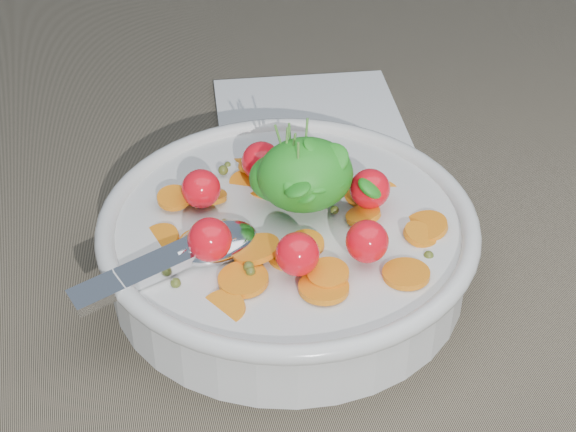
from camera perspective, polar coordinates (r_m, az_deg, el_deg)
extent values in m
plane|color=#786C56|center=(0.63, 2.22, -5.05)|extent=(6.00, 6.00, 0.00)
cylinder|color=silver|center=(0.63, 0.00, -2.14)|extent=(0.25, 0.25, 0.05)
torus|color=silver|center=(0.61, 0.00, -0.39)|extent=(0.27, 0.27, 0.01)
cylinder|color=silver|center=(0.64, 0.00, -3.61)|extent=(0.13, 0.13, 0.01)
cylinder|color=brown|center=(0.63, 0.00, -2.14)|extent=(0.23, 0.23, 0.04)
cylinder|color=orange|center=(0.64, -0.39, 1.79)|extent=(0.03, 0.03, 0.01)
cylinder|color=orange|center=(0.63, -7.40, 1.17)|extent=(0.03, 0.03, 0.01)
cylinder|color=orange|center=(0.66, 1.65, 3.33)|extent=(0.04, 0.04, 0.01)
cylinder|color=orange|center=(0.65, -2.78, 2.15)|extent=(0.02, 0.02, 0.01)
cylinder|color=orange|center=(0.64, -1.43, 1.69)|extent=(0.04, 0.04, 0.01)
cylinder|color=orange|center=(0.65, 6.08, 1.35)|extent=(0.04, 0.04, 0.01)
cylinder|color=orange|center=(0.68, -2.29, 3.81)|extent=(0.04, 0.04, 0.01)
cylinder|color=orange|center=(0.61, 8.85, -0.71)|extent=(0.04, 0.04, 0.01)
cylinder|color=orange|center=(0.60, 8.56, -1.22)|extent=(0.03, 0.03, 0.01)
cylinder|color=orange|center=(0.58, 0.15, -2.74)|extent=(0.04, 0.04, 0.01)
cylinder|color=orange|center=(0.60, -8.36, -1.54)|extent=(0.03, 0.03, 0.01)
cylinder|color=orange|center=(0.65, -2.21, 3.20)|extent=(0.03, 0.03, 0.01)
cylinder|color=orange|center=(0.58, -2.07, -2.15)|extent=(0.04, 0.04, 0.01)
cylinder|color=orange|center=(0.61, 4.89, 0.06)|extent=(0.03, 0.03, 0.01)
cylinder|color=orange|center=(0.56, 2.33, -4.65)|extent=(0.05, 0.05, 0.01)
cylinder|color=orange|center=(0.60, -5.94, -1.90)|extent=(0.03, 0.03, 0.01)
cylinder|color=orange|center=(0.55, -4.30, -6.13)|extent=(0.03, 0.03, 0.02)
cylinder|color=orange|center=(0.59, 1.14, -1.87)|extent=(0.04, 0.04, 0.01)
cylinder|color=orange|center=(0.56, -2.91, -4.11)|extent=(0.04, 0.04, 0.01)
cylinder|color=orange|center=(0.63, -5.39, 1.34)|extent=(0.04, 0.03, 0.02)
cylinder|color=orange|center=(0.57, 7.64, -3.73)|extent=(0.04, 0.04, 0.01)
cylinder|color=orange|center=(0.67, -2.45, 2.89)|extent=(0.04, 0.04, 0.01)
cylinder|color=orange|center=(0.64, 4.95, 1.41)|extent=(0.04, 0.04, 0.01)
cylinder|color=orange|center=(0.56, 2.61, -3.74)|extent=(0.04, 0.04, 0.01)
sphere|color=#4B561C|center=(0.61, 3.03, 0.40)|extent=(0.01, 0.01, 0.01)
sphere|color=#4B561C|center=(0.65, -4.21, 2.97)|extent=(0.01, 0.01, 0.01)
sphere|color=#4B561C|center=(0.57, 8.01, -3.99)|extent=(0.01, 0.01, 0.01)
sphere|color=#4B561C|center=(0.58, 0.05, -2.41)|extent=(0.01, 0.01, 0.01)
sphere|color=#4B561C|center=(0.61, -4.12, -0.40)|extent=(0.01, 0.01, 0.01)
sphere|color=#4B561C|center=(0.56, -7.28, -4.32)|extent=(0.01, 0.01, 0.01)
sphere|color=#4B561C|center=(0.56, -2.55, -3.31)|extent=(0.01, 0.01, 0.01)
sphere|color=#4B561C|center=(0.59, 9.08, -2.57)|extent=(0.01, 0.01, 0.01)
sphere|color=#4B561C|center=(0.56, -2.44, -3.59)|extent=(0.01, 0.01, 0.01)
sphere|color=#4B561C|center=(0.64, -2.22, 2.26)|extent=(0.00, 0.00, 0.00)
sphere|color=#4B561C|center=(0.65, 1.08, 2.45)|extent=(0.01, 0.01, 0.01)
sphere|color=#4B561C|center=(0.67, -3.92, 3.33)|extent=(0.00, 0.00, 0.00)
sphere|color=red|center=(0.61, 5.32, 1.76)|extent=(0.03, 0.03, 0.03)
sphere|color=red|center=(0.64, 1.58, 3.83)|extent=(0.03, 0.03, 0.03)
sphere|color=red|center=(0.64, -1.74, 3.56)|extent=(0.03, 0.03, 0.03)
sphere|color=red|center=(0.62, -5.65, 1.77)|extent=(0.03, 0.03, 0.03)
sphere|color=red|center=(0.57, -5.08, -1.54)|extent=(0.03, 0.03, 0.03)
sphere|color=red|center=(0.56, 0.61, -2.48)|extent=(0.03, 0.03, 0.03)
sphere|color=red|center=(0.57, 5.13, -1.65)|extent=(0.03, 0.03, 0.03)
ellipsoid|color=green|center=(0.60, 1.12, 2.69)|extent=(0.07, 0.06, 0.05)
ellipsoid|color=green|center=(0.61, -0.74, 2.47)|extent=(0.04, 0.04, 0.03)
ellipsoid|color=green|center=(0.59, 1.92, 1.79)|extent=(0.02, 0.02, 0.02)
ellipsoid|color=green|center=(0.57, 0.65, 1.71)|extent=(0.02, 0.02, 0.02)
ellipsoid|color=green|center=(0.59, -0.60, 2.82)|extent=(0.03, 0.03, 0.02)
ellipsoid|color=green|center=(0.59, 1.50, 2.82)|extent=(0.03, 0.03, 0.03)
ellipsoid|color=green|center=(0.58, 1.07, 1.56)|extent=(0.03, 0.03, 0.02)
ellipsoid|color=green|center=(0.59, 0.87, 1.54)|extent=(0.02, 0.02, 0.02)
ellipsoid|color=green|center=(0.59, 1.28, 3.81)|extent=(0.03, 0.03, 0.01)
ellipsoid|color=green|center=(0.59, 0.76, 2.89)|extent=(0.02, 0.02, 0.02)
ellipsoid|color=green|center=(0.59, 1.99, 2.90)|extent=(0.03, 0.02, 0.02)
ellipsoid|color=green|center=(0.60, 1.24, 4.68)|extent=(0.03, 0.03, 0.02)
ellipsoid|color=green|center=(0.58, 1.94, 1.87)|extent=(0.02, 0.02, 0.01)
ellipsoid|color=green|center=(0.60, 2.07, 2.90)|extent=(0.03, 0.03, 0.02)
ellipsoid|color=green|center=(0.59, 1.70, 4.47)|extent=(0.02, 0.02, 0.02)
ellipsoid|color=green|center=(0.58, 0.44, 1.89)|extent=(0.02, 0.02, 0.02)
ellipsoid|color=green|center=(0.59, 1.54, 3.81)|extent=(0.02, 0.03, 0.02)
ellipsoid|color=green|center=(0.59, 3.02, 1.96)|extent=(0.02, 0.02, 0.02)
ellipsoid|color=green|center=(0.60, 5.31, 1.81)|extent=(0.03, 0.03, 0.02)
ellipsoid|color=green|center=(0.59, 0.93, 2.44)|extent=(0.02, 0.02, 0.02)
ellipsoid|color=green|center=(0.59, 2.74, 3.66)|extent=(0.03, 0.04, 0.03)
ellipsoid|color=green|center=(0.62, 1.18, 3.78)|extent=(0.02, 0.02, 0.02)
ellipsoid|color=green|center=(0.60, -0.20, 3.90)|extent=(0.03, 0.03, 0.01)
cylinder|color=#4C8C33|center=(0.61, -0.31, 4.19)|extent=(0.01, 0.00, 0.04)
cylinder|color=#4C8C33|center=(0.60, 0.22, 3.63)|extent=(0.01, 0.00, 0.04)
cylinder|color=#4C8C33|center=(0.60, 0.16, 4.15)|extent=(0.00, 0.01, 0.04)
cylinder|color=#4C8C33|center=(0.60, -0.16, 3.86)|extent=(0.01, 0.01, 0.04)
cylinder|color=#4C8C33|center=(0.61, 1.11, 4.38)|extent=(0.01, 0.01, 0.04)
cylinder|color=#4C8C33|center=(0.59, 0.66, 2.88)|extent=(0.00, 0.01, 0.04)
ellipsoid|color=silver|center=(0.59, -4.66, -1.72)|extent=(0.07, 0.06, 0.02)
cube|color=silver|center=(0.57, -8.70, -3.29)|extent=(0.11, 0.05, 0.02)
cylinder|color=silver|center=(0.58, -6.26, -2.25)|extent=(0.02, 0.02, 0.01)
cube|color=white|center=(0.82, 1.33, 6.49)|extent=(0.18, 0.16, 0.01)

